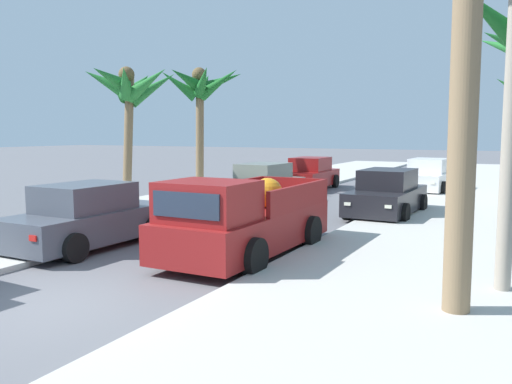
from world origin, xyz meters
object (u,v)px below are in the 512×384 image
(car_right_mid, at_px, (387,194))
(car_left_far, at_px, (263,184))
(car_left_near, at_px, (310,174))
(car_right_near, at_px, (428,176))
(palm_tree_right_back, at_px, (129,90))
(car_left_mid, at_px, (88,218))
(palm_tree_left_mid, at_px, (201,89))
(pickup_truck, at_px, (243,222))

(car_right_mid, bearing_deg, car_left_far, 167.90)
(car_left_near, bearing_deg, car_right_mid, -51.14)
(car_right_mid, bearing_deg, car_left_near, 128.86)
(car_left_near, height_order, car_right_near, same)
(palm_tree_right_back, bearing_deg, car_right_mid, 9.71)
(car_right_near, xyz_separation_m, car_left_mid, (-5.22, -16.10, 0.00))
(car_left_near, distance_m, palm_tree_left_mid, 6.62)
(car_left_near, bearing_deg, car_left_mid, -89.64)
(car_left_near, xyz_separation_m, car_left_far, (0.18, -5.49, 0.00))
(car_left_mid, relative_size, palm_tree_left_mid, 0.75)
(palm_tree_left_mid, bearing_deg, car_left_mid, -70.12)
(car_left_mid, bearing_deg, car_left_near, 90.36)
(pickup_truck, distance_m, car_left_mid, 3.88)
(car_left_near, distance_m, car_right_near, 5.50)
(palm_tree_left_mid, bearing_deg, car_left_far, -25.47)
(car_left_near, distance_m, car_right_mid, 8.47)
(car_right_mid, relative_size, palm_tree_left_mid, 0.75)
(pickup_truck, bearing_deg, palm_tree_left_mid, 127.11)
(car_left_far, xyz_separation_m, palm_tree_left_mid, (-4.12, 1.96, 3.98))
(car_right_mid, bearing_deg, pickup_truck, -101.10)
(car_left_near, relative_size, car_right_near, 1.00)
(car_left_near, xyz_separation_m, car_right_mid, (5.31, -6.59, 0.00))
(car_left_mid, bearing_deg, palm_tree_right_back, 122.89)
(car_left_near, height_order, car_left_far, same)
(palm_tree_right_back, bearing_deg, car_left_mid, -57.11)
(car_right_near, height_order, palm_tree_left_mid, palm_tree_left_mid)
(pickup_truck, xyz_separation_m, car_left_near, (-3.88, 13.87, -0.08))
(car_left_mid, xyz_separation_m, car_left_far, (0.09, 9.19, 0.00))
(car_right_near, bearing_deg, car_left_mid, -107.97)
(car_right_mid, bearing_deg, palm_tree_right_back, -170.29)
(pickup_truck, bearing_deg, car_left_far, 113.86)
(car_right_near, height_order, car_left_far, same)
(pickup_truck, xyz_separation_m, car_left_mid, (-3.79, -0.81, -0.08))
(car_left_mid, distance_m, car_right_mid, 9.63)
(car_right_near, bearing_deg, palm_tree_right_back, -134.37)
(car_left_near, distance_m, palm_tree_right_back, 9.86)
(car_right_near, distance_m, car_left_far, 8.61)
(car_right_near, xyz_separation_m, palm_tree_right_back, (-9.41, -9.62, 3.63))
(car_right_mid, xyz_separation_m, palm_tree_left_mid, (-9.25, 3.06, 3.98))
(car_left_mid, height_order, car_left_far, same)
(pickup_truck, relative_size, car_right_mid, 1.22)
(car_left_near, relative_size, palm_tree_right_back, 0.82)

